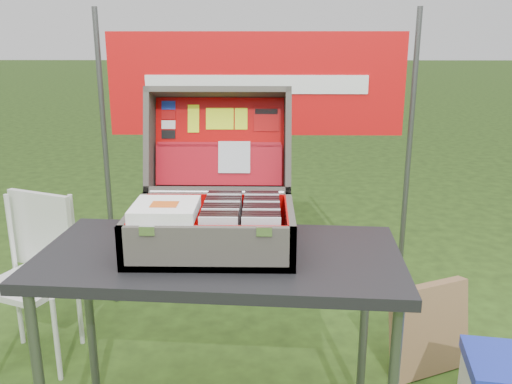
{
  "coord_description": "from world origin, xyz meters",
  "views": [
    {
      "loc": [
        0.05,
        -1.87,
        1.54
      ],
      "look_at": [
        0.02,
        0.1,
        0.98
      ],
      "focal_mm": 38.0,
      "sensor_mm": 36.0,
      "label": 1
    }
  ],
  "objects_px": {
    "chair": "(32,285)",
    "cardboard_box": "(429,329)",
    "table": "(222,351)",
    "suitcase": "(213,173)"
  },
  "relations": [
    {
      "from": "table",
      "to": "cardboard_box",
      "type": "bearing_deg",
      "value": 31.64
    },
    {
      "from": "table",
      "to": "suitcase",
      "type": "distance_m",
      "value": 0.68
    },
    {
      "from": "suitcase",
      "to": "chair",
      "type": "bearing_deg",
      "value": 153.43
    },
    {
      "from": "suitcase",
      "to": "table",
      "type": "bearing_deg",
      "value": -71.84
    },
    {
      "from": "table",
      "to": "cardboard_box",
      "type": "xyz_separation_m",
      "value": [
        0.94,
        0.5,
        -0.18
      ]
    },
    {
      "from": "table",
      "to": "cardboard_box",
      "type": "distance_m",
      "value": 1.08
    },
    {
      "from": "chair",
      "to": "cardboard_box",
      "type": "bearing_deg",
      "value": 20.82
    },
    {
      "from": "cardboard_box",
      "to": "chair",
      "type": "bearing_deg",
      "value": 154.11
    },
    {
      "from": "chair",
      "to": "cardboard_box",
      "type": "relative_size",
      "value": 1.87
    },
    {
      "from": "suitcase",
      "to": "cardboard_box",
      "type": "relative_size",
      "value": 1.33
    }
  ]
}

